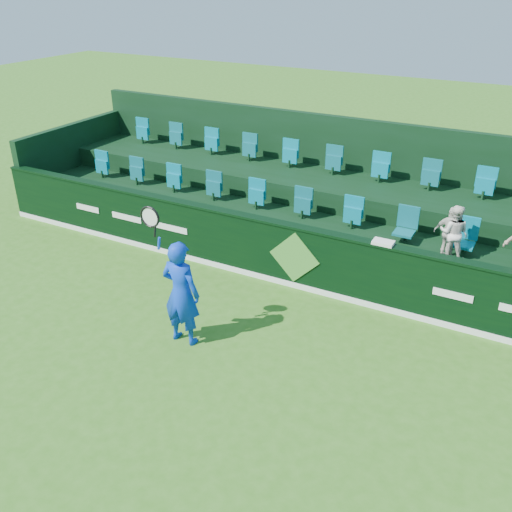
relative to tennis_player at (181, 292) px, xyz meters
The scene contains 11 objects.
ground 1.87m from the tennis_player, 54.44° to the right, with size 60.00×60.00×0.00m, color #326A19.
sponsor_hoarding 2.87m from the tennis_player, 71.04° to the left, with size 16.00×0.25×1.35m.
stand_tier_front 3.96m from the tennis_player, 76.32° to the left, with size 16.00×2.00×0.80m, color black.
stand_tier_back 5.79m from the tennis_player, 80.78° to the left, with size 16.00×1.80×1.30m, color black.
stand_rear 6.22m from the tennis_player, 81.44° to the left, with size 16.00×4.10×2.60m.
seat_row_front 4.31m from the tennis_player, 77.58° to the left, with size 13.50×0.50×0.60m, color #04758A.
seat_row_back 6.11m from the tennis_player, 81.23° to the left, with size 13.50×0.50×0.60m, color #04758A.
tennis_player is the anchor object (origin of this frame).
spectator_left 5.33m from the tennis_player, 45.97° to the left, with size 0.54×0.42×1.11m, color white.
spectator_middle 5.29m from the tennis_player, 46.43° to the left, with size 0.62×0.26×1.06m, color beige.
towel 3.81m from the tennis_player, 45.55° to the left, with size 0.39×0.25×0.06m, color white.
Camera 1 is at (4.15, -5.43, 5.91)m, focal length 40.00 mm.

